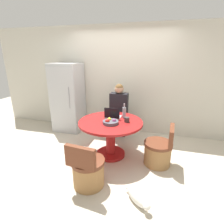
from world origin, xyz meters
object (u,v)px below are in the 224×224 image
(person_seated, at_px, (119,109))
(fruit_bowl, at_px, (110,122))
(dining_table, at_px, (111,131))
(laptop, at_px, (113,116))
(refrigerator, at_px, (68,98))
(chair_right_side, at_px, (159,152))
(chair_near_camera, at_px, (88,171))
(bottle, at_px, (124,112))
(cat, at_px, (137,198))

(person_seated, distance_m, fruit_bowl, 0.95)
(dining_table, height_order, laptop, laptop)
(refrigerator, relative_size, fruit_bowl, 5.97)
(refrigerator, relative_size, chair_right_side, 2.29)
(chair_near_camera, bearing_deg, person_seated, -86.35)
(fruit_bowl, relative_size, bottle, 0.98)
(bottle, bearing_deg, cat, -70.43)
(chair_right_side, distance_m, person_seated, 1.38)
(chair_right_side, height_order, cat, chair_right_side)
(chair_near_camera, distance_m, laptop, 1.22)
(person_seated, bearing_deg, dining_table, 91.69)
(person_seated, bearing_deg, chair_right_side, 136.49)
(dining_table, height_order, chair_near_camera, chair_near_camera)
(refrigerator, relative_size, person_seated, 1.32)
(dining_table, height_order, person_seated, person_seated)
(dining_table, relative_size, chair_near_camera, 1.61)
(person_seated, distance_m, laptop, 0.64)
(chair_right_side, height_order, person_seated, person_seated)
(cat, bearing_deg, laptop, 162.75)
(chair_right_side, relative_size, fruit_bowl, 2.61)
(dining_table, relative_size, chair_right_side, 1.61)
(laptop, relative_size, fruit_bowl, 1.05)
(chair_right_side, height_order, fruit_bowl, fruit_bowl)
(bottle, relative_size, cat, 0.78)
(chair_near_camera, bearing_deg, laptop, -88.53)
(chair_right_side, relative_size, person_seated, 0.58)
(refrigerator, bearing_deg, chair_near_camera, -54.87)
(fruit_bowl, bearing_deg, person_seated, 93.35)
(cat, bearing_deg, chair_right_side, 120.61)
(fruit_bowl, bearing_deg, refrigerator, 143.36)
(chair_right_side, xyz_separation_m, cat, (-0.24, -1.00, -0.17))
(chair_right_side, relative_size, cat, 1.99)
(fruit_bowl, bearing_deg, chair_right_side, 3.51)
(bottle, bearing_deg, chair_near_camera, -104.74)
(laptop, xyz_separation_m, cat, (0.68, -1.26, -0.68))
(person_seated, xyz_separation_m, laptop, (0.02, -0.64, 0.06))
(chair_right_side, xyz_separation_m, fruit_bowl, (-0.89, -0.05, 0.50))
(fruit_bowl, xyz_separation_m, bottle, (0.18, 0.37, 0.08))
(chair_right_side, height_order, bottle, bottle)
(refrigerator, bearing_deg, bottle, -23.56)
(chair_near_camera, xyz_separation_m, fruit_bowl, (0.13, 0.80, 0.50))
(cat, bearing_deg, dining_table, 166.51)
(refrigerator, height_order, chair_near_camera, refrigerator)
(person_seated, relative_size, laptop, 4.29)
(chair_right_side, bearing_deg, fruit_bowl, -82.30)
(dining_table, bearing_deg, bottle, 49.47)
(chair_near_camera, bearing_deg, chair_right_side, -134.08)
(person_seated, height_order, cat, person_seated)
(chair_right_side, distance_m, cat, 1.05)
(laptop, bearing_deg, person_seated, -88.58)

